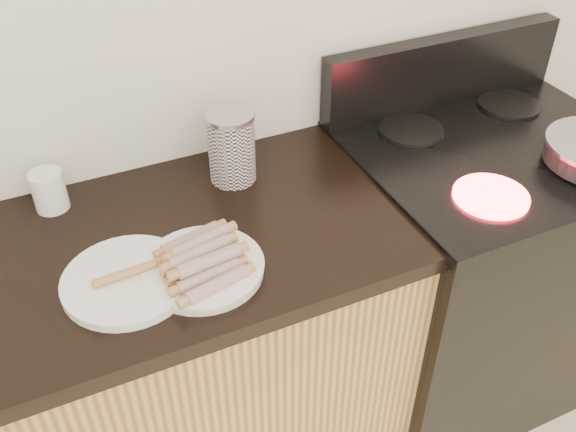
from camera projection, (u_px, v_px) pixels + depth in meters
name	position (u px, v px, depth m)	size (l,w,h in m)	color
wall_back	(164.00, 7.00, 1.44)	(4.00, 0.04, 2.60)	silver
stove	(470.00, 272.00, 1.98)	(0.76, 0.65, 0.91)	black
stove_panel	(443.00, 70.00, 1.84)	(0.76, 0.06, 0.20)	black
burner_near_left	(491.00, 196.00, 1.52)	(0.18, 0.18, 0.01)	#FF1E2D
burner_far_left	(411.00, 130.00, 1.76)	(0.18, 0.18, 0.01)	black
burner_far_right	(509.00, 105.00, 1.88)	(0.18, 0.18, 0.01)	black
main_plate	(203.00, 269.00, 1.33)	(0.25, 0.25, 0.02)	silver
side_plate	(127.00, 280.00, 1.31)	(0.27, 0.27, 0.02)	white
hotdog_pile	(202.00, 258.00, 1.31)	(0.14, 0.21, 0.05)	maroon
plain_sausages	(126.00, 273.00, 1.29)	(0.12, 0.03, 0.02)	#DC6C3C
canister	(231.00, 147.00, 1.55)	(0.12, 0.12, 0.18)	white
mug	(49.00, 191.00, 1.48)	(0.08, 0.08, 0.10)	white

